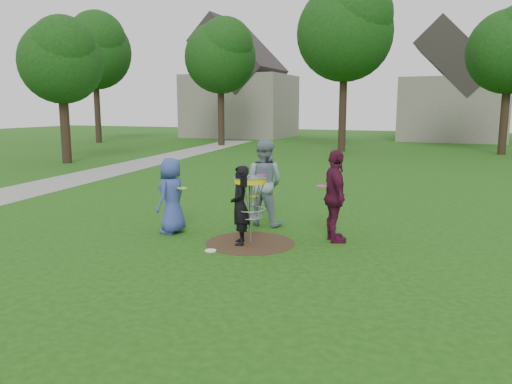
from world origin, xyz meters
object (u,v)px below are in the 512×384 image
at_px(player_grey, 264,183).
at_px(player_black, 240,205).
at_px(player_maroon, 335,196).
at_px(disc_golf_basket, 250,193).
at_px(player_blue, 172,196).

bearing_deg(player_grey, player_black, 100.04).
bearing_deg(player_grey, player_maroon, 160.44).
bearing_deg(player_maroon, disc_golf_basket, 88.78).
bearing_deg(disc_golf_basket, player_blue, 175.97).
distance_m(player_black, player_maroon, 1.93).
distance_m(player_grey, disc_golf_basket, 1.63).
height_order(player_blue, disc_golf_basket, player_blue).
bearing_deg(player_maroon, player_blue, 72.52).
distance_m(player_blue, disc_golf_basket, 1.92).
relative_size(player_grey, disc_golf_basket, 1.44).
height_order(player_black, disc_golf_basket, player_black).
bearing_deg(disc_golf_basket, player_grey, 102.02).
xyz_separation_m(player_blue, player_maroon, (3.44, 0.64, 0.12)).
xyz_separation_m(player_grey, player_maroon, (1.87, -0.82, -0.05)).
height_order(player_blue, player_maroon, player_maroon).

